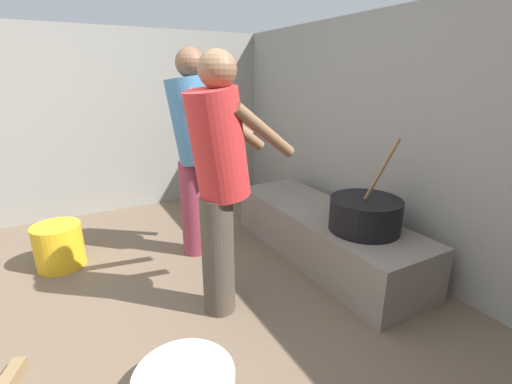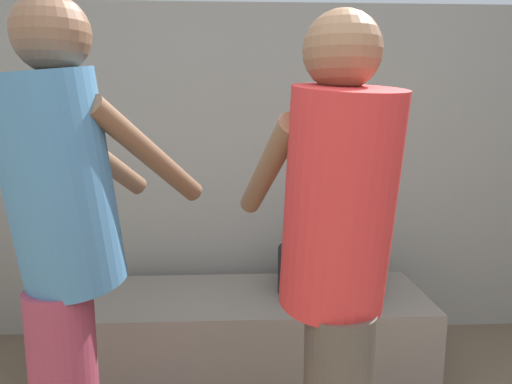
{
  "view_description": "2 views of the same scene",
  "coord_description": "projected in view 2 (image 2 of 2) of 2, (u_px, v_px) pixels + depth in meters",
  "views": [
    {
      "loc": [
        1.78,
        0.2,
        1.44
      ],
      "look_at": [
        -0.44,
        1.42,
        0.6
      ],
      "focal_mm": 25.01,
      "sensor_mm": 36.0,
      "label": 1
    },
    {
      "loc": [
        -0.34,
        -0.26,
        1.3
      ],
      "look_at": [
        -0.26,
        1.49,
        1.01
      ],
      "focal_mm": 32.47,
      "sensor_mm": 36.0,
      "label": 2
    }
  ],
  "objects": [
    {
      "name": "cook_in_blue_shirt",
      "position": [
        64.0,
        239.0,
        1.38
      ],
      "size": [
        0.63,
        0.74,
        1.63
      ],
      "color": "#8C3347",
      "rests_on": "ground_plane"
    },
    {
      "name": "block_enclosure_rear",
      "position": [
        291.0,
        173.0,
        2.78
      ],
      "size": [
        4.91,
        0.2,
        1.9
      ],
      "primitive_type": "cube",
      "color": "gray",
      "rests_on": "ground_plane"
    },
    {
      "name": "cook_in_red_shirt",
      "position": [
        337.0,
        261.0,
        1.29
      ],
      "size": [
        0.46,
        0.71,
        1.57
      ],
      "color": "#4C4238",
      "rests_on": "ground_plane"
    },
    {
      "name": "hearth_ledge",
      "position": [
        246.0,
        331.0,
        2.38
      ],
      "size": [
        1.82,
        0.6,
        0.4
      ],
      "primitive_type": "cube",
      "color": "slate",
      "rests_on": "ground_plane"
    },
    {
      "name": "cooking_pot_main",
      "position": [
        326.0,
        270.0,
        2.36
      ],
      "size": [
        0.49,
        0.49,
        0.68
      ],
      "color": "black",
      "rests_on": "hearth_ledge"
    }
  ]
}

